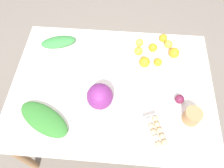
{
  "coord_description": "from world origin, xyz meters",
  "views": [
    {
      "loc": [
        0.06,
        -0.8,
        2.14
      ],
      "look_at": [
        0.0,
        0.0,
        0.79
      ],
      "focal_mm": 35.0,
      "sensor_mm": 36.0,
      "label": 1
    }
  ],
  "objects_px": {
    "orange_0": "(153,48)",
    "cabbage_purple": "(100,96)",
    "greens_bunch_dandelion": "(44,119)",
    "orange_3": "(138,51)",
    "beet_root": "(180,99)",
    "egg_carton": "(156,133)",
    "greens_bunch_beet_tops": "(58,42)",
    "orange_6": "(139,43)",
    "orange_2": "(174,53)",
    "orange_7": "(169,44)",
    "orange_4": "(163,38)",
    "orange_1": "(158,62)",
    "paper_bag": "(192,116)",
    "orange_5": "(144,62)"
  },
  "relations": [
    {
      "from": "egg_carton",
      "to": "beet_root",
      "type": "xyz_separation_m",
      "value": [
        0.17,
        0.25,
        -0.01
      ]
    },
    {
      "from": "orange_5",
      "to": "orange_2",
      "type": "bearing_deg",
      "value": 25.07
    },
    {
      "from": "greens_bunch_dandelion",
      "to": "orange_3",
      "type": "distance_m",
      "value": 0.86
    },
    {
      "from": "orange_2",
      "to": "orange_3",
      "type": "distance_m",
      "value": 0.28
    },
    {
      "from": "orange_1",
      "to": "orange_4",
      "type": "height_order",
      "value": "orange_4"
    },
    {
      "from": "greens_bunch_beet_tops",
      "to": "orange_4",
      "type": "bearing_deg",
      "value": 7.38
    },
    {
      "from": "greens_bunch_beet_tops",
      "to": "egg_carton",
      "type": "bearing_deg",
      "value": -42.29
    },
    {
      "from": "cabbage_purple",
      "to": "orange_0",
      "type": "relative_size",
      "value": 2.56
    },
    {
      "from": "cabbage_purple",
      "to": "greens_bunch_dandelion",
      "type": "height_order",
      "value": "cabbage_purple"
    },
    {
      "from": "orange_4",
      "to": "orange_2",
      "type": "bearing_deg",
      "value": -63.59
    },
    {
      "from": "cabbage_purple",
      "to": "orange_0",
      "type": "bearing_deg",
      "value": 53.42
    },
    {
      "from": "beet_root",
      "to": "orange_3",
      "type": "height_order",
      "value": "orange_3"
    },
    {
      "from": "paper_bag",
      "to": "orange_1",
      "type": "xyz_separation_m",
      "value": [
        -0.21,
        0.43,
        -0.02
      ]
    },
    {
      "from": "beet_root",
      "to": "orange_7",
      "type": "distance_m",
      "value": 0.49
    },
    {
      "from": "paper_bag",
      "to": "orange_5",
      "type": "bearing_deg",
      "value": 126.48
    },
    {
      "from": "cabbage_purple",
      "to": "orange_6",
      "type": "relative_size",
      "value": 2.69
    },
    {
      "from": "orange_3",
      "to": "orange_5",
      "type": "bearing_deg",
      "value": -66.46
    },
    {
      "from": "egg_carton",
      "to": "orange_5",
      "type": "relative_size",
      "value": 2.96
    },
    {
      "from": "orange_6",
      "to": "orange_0",
      "type": "bearing_deg",
      "value": -22.88
    },
    {
      "from": "orange_0",
      "to": "orange_6",
      "type": "bearing_deg",
      "value": 157.12
    },
    {
      "from": "cabbage_purple",
      "to": "beet_root",
      "type": "bearing_deg",
      "value": 5.5
    },
    {
      "from": "orange_5",
      "to": "orange_6",
      "type": "height_order",
      "value": "orange_5"
    },
    {
      "from": "orange_4",
      "to": "orange_1",
      "type": "bearing_deg",
      "value": -101.25
    },
    {
      "from": "orange_0",
      "to": "cabbage_purple",
      "type": "bearing_deg",
      "value": -126.58
    },
    {
      "from": "egg_carton",
      "to": "greens_bunch_beet_tops",
      "type": "distance_m",
      "value": 1.03
    },
    {
      "from": "paper_bag",
      "to": "orange_5",
      "type": "height_order",
      "value": "paper_bag"
    },
    {
      "from": "beet_root",
      "to": "orange_3",
      "type": "xyz_separation_m",
      "value": [
        -0.29,
        0.4,
        0.0
      ]
    },
    {
      "from": "orange_1",
      "to": "orange_2",
      "type": "xyz_separation_m",
      "value": [
        0.13,
        0.09,
        0.01
      ]
    },
    {
      "from": "egg_carton",
      "to": "orange_2",
      "type": "distance_m",
      "value": 0.67
    },
    {
      "from": "paper_bag",
      "to": "orange_3",
      "type": "height_order",
      "value": "paper_bag"
    },
    {
      "from": "orange_5",
      "to": "orange_7",
      "type": "xyz_separation_m",
      "value": [
        0.19,
        0.2,
        -0.01
      ]
    },
    {
      "from": "orange_3",
      "to": "orange_7",
      "type": "xyz_separation_m",
      "value": [
        0.24,
        0.09,
        -0.0
      ]
    },
    {
      "from": "orange_1",
      "to": "beet_root",
      "type": "bearing_deg",
      "value": -65.32
    },
    {
      "from": "paper_bag",
      "to": "orange_0",
      "type": "bearing_deg",
      "value": 113.0
    },
    {
      "from": "orange_0",
      "to": "orange_3",
      "type": "distance_m",
      "value": 0.12
    },
    {
      "from": "orange_6",
      "to": "orange_1",
      "type": "bearing_deg",
      "value": -52.09
    },
    {
      "from": "egg_carton",
      "to": "orange_7",
      "type": "relative_size",
      "value": 3.68
    },
    {
      "from": "egg_carton",
      "to": "orange_1",
      "type": "distance_m",
      "value": 0.56
    },
    {
      "from": "greens_bunch_beet_tops",
      "to": "cabbage_purple",
      "type": "bearing_deg",
      "value": -51.52
    },
    {
      "from": "orange_1",
      "to": "orange_6",
      "type": "relative_size",
      "value": 0.98
    },
    {
      "from": "orange_6",
      "to": "orange_7",
      "type": "distance_m",
      "value": 0.23
    },
    {
      "from": "orange_2",
      "to": "orange_7",
      "type": "height_order",
      "value": "orange_2"
    },
    {
      "from": "beet_root",
      "to": "orange_7",
      "type": "bearing_deg",
      "value": 95.88
    },
    {
      "from": "orange_4",
      "to": "orange_6",
      "type": "distance_m",
      "value": 0.2
    },
    {
      "from": "orange_0",
      "to": "orange_1",
      "type": "distance_m",
      "value": 0.14
    },
    {
      "from": "egg_carton",
      "to": "orange_5",
      "type": "xyz_separation_m",
      "value": [
        -0.07,
        0.54,
        -0.0
      ]
    },
    {
      "from": "orange_2",
      "to": "greens_bunch_beet_tops",
      "type": "bearing_deg",
      "value": 177.22
    },
    {
      "from": "paper_bag",
      "to": "orange_3",
      "type": "xyz_separation_m",
      "value": [
        -0.36,
        0.52,
        -0.02
      ]
    },
    {
      "from": "paper_bag",
      "to": "greens_bunch_dandelion",
      "type": "distance_m",
      "value": 0.97
    },
    {
      "from": "greens_bunch_beet_tops",
      "to": "orange_1",
      "type": "xyz_separation_m",
      "value": [
        0.79,
        -0.14,
        -0.0
      ]
    }
  ]
}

